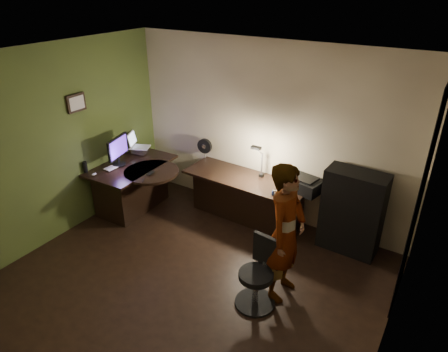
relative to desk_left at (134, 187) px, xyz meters
The scene contains 27 objects.
floor 2.11m from the desk_left, 28.11° to the right, with size 4.50×4.00×0.01m, color black.
ceiling 3.11m from the desk_left, 28.11° to the right, with size 4.50×4.00×0.01m, color silver.
wall_back 2.31m from the desk_left, 29.31° to the left, with size 4.50×0.01×2.70m, color #C2B291.
wall_front 3.63m from the desk_left, 58.47° to the right, with size 4.50×0.01×2.70m, color #C2B291.
wall_left 1.43m from the desk_left, 113.50° to the right, with size 0.01×4.00×2.70m, color #C2B291.
wall_right 4.31m from the desk_left, 13.46° to the right, with size 0.01×4.00×2.70m, color #C2B291.
green_wall_overlay 1.43m from the desk_left, 112.75° to the right, with size 0.00×4.00×2.70m, color #4C6029.
arched_doorway 4.17m from the desk_left, ahead, with size 0.01×0.90×2.60m, color black.
french_door 4.39m from the desk_left, 20.59° to the right, with size 0.02×0.92×2.10m, color white.
framed_picture 1.60m from the desk_left, 126.47° to the right, with size 0.04×0.30×0.25m, color black.
desk_left is the anchor object (origin of this frame).
desk_right 1.81m from the desk_left, 21.11° to the left, with size 1.92×0.67×0.72m, color black.
cabinet 3.38m from the desk_left, 13.10° to the left, with size 0.79×0.39×1.18m, color black.
laptop_stand 0.63m from the desk_left, 113.66° to the left, with size 0.23×0.19×0.10m, color silver.
laptop 0.76m from the desk_left, 113.66° to the left, with size 0.34×0.32×0.23m, color silver.
monitor 0.60m from the desk_left, 138.43° to the right, with size 0.10×0.51×0.34m, color black.
mouse 0.75m from the desk_left, 106.94° to the right, with size 0.05×0.08×0.03m, color silver.
phone 0.65m from the desk_left, 11.29° to the right, with size 0.07×0.14×0.01m, color black.
pen 0.76m from the desk_left, 30.39° to the right, with size 0.01×0.14×0.01m, color black.
speaker 0.84m from the desk_left, 122.21° to the right, with size 0.07×0.07×0.17m, color black.
notepad 0.52m from the desk_left, 117.24° to the right, with size 0.14×0.19×0.01m, color silver.
desk_fan 1.30m from the desk_left, 48.83° to the left, with size 0.25×0.13×0.38m, color black.
headphones 2.40m from the desk_left, 10.46° to the left, with size 0.19×0.08×0.09m, color navy.
printer 2.73m from the desk_left, 16.83° to the left, with size 0.47×0.36×0.21m, color black.
desk_lamp 2.14m from the desk_left, 23.92° to the left, with size 0.15×0.28×0.61m, color black.
office_chair 2.83m from the desk_left, 17.91° to the right, with size 0.47×0.47×0.84m, color black.
person 2.95m from the desk_left, 10.37° to the right, with size 0.61×0.41×1.70m, color #D8A88C.
Camera 1 is at (2.43, -3.06, 3.43)m, focal length 32.00 mm.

